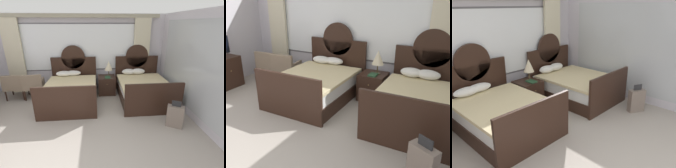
# 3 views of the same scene
# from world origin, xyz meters

# --- Properties ---
(wall_back_window) EXTENTS (6.04, 0.22, 2.70)m
(wall_back_window) POSITION_xyz_m (0.00, 4.27, 1.42)
(wall_back_window) COLOR silver
(wall_back_window) RESTS_ON ground_plane
(bed_near_window) EXTENTS (1.58, 2.14, 1.67)m
(bed_near_window) POSITION_xyz_m (-0.25, 3.15, 0.36)
(bed_near_window) COLOR black
(bed_near_window) RESTS_ON ground_plane
(bed_near_mirror) EXTENTS (1.58, 2.14, 1.67)m
(bed_near_mirror) POSITION_xyz_m (2.05, 3.15, 0.37)
(bed_near_mirror) COLOR black
(bed_near_mirror) RESTS_ON ground_plane
(nightstand_between_beds) EXTENTS (0.59, 0.62, 0.62)m
(nightstand_between_beds) POSITION_xyz_m (0.91, 3.74, 0.31)
(nightstand_between_beds) COLOR black
(nightstand_between_beds) RESTS_ON ground_plane
(table_lamp_on_nightstand) EXTENTS (0.27, 0.27, 0.55)m
(table_lamp_on_nightstand) POSITION_xyz_m (0.98, 3.76, 1.00)
(table_lamp_on_nightstand) COLOR brown
(table_lamp_on_nightstand) RESTS_ON nightstand_between_beds
(book_on_nightstand) EXTENTS (0.18, 0.26, 0.03)m
(book_on_nightstand) POSITION_xyz_m (0.94, 3.62, 0.64)
(book_on_nightstand) COLOR #285133
(book_on_nightstand) RESTS_ON nightstand_between_beds
(armchair_by_window_left) EXTENTS (0.71, 0.71, 0.85)m
(armchair_by_window_left) POSITION_xyz_m (-1.54, 3.58, 0.48)
(armchair_by_window_left) COLOR #84705B
(armchair_by_window_left) RESTS_ON ground_plane
(armchair_by_window_centre) EXTENTS (0.66, 0.66, 0.85)m
(armchair_by_window_centre) POSITION_xyz_m (-2.11, 3.58, 0.48)
(armchair_by_window_centre) COLOR #84705B
(armchair_by_window_centre) RESTS_ON ground_plane
(suitcase_on_floor) EXTENTS (0.41, 0.33, 0.68)m
(suitcase_on_floor) POSITION_xyz_m (2.41, 1.52, 0.28)
(suitcase_on_floor) COLOR #75665B
(suitcase_on_floor) RESTS_ON ground_plane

